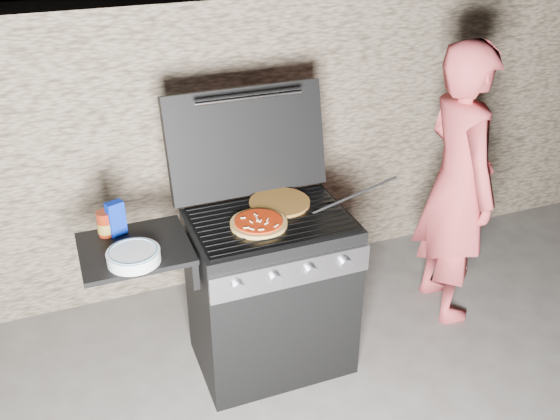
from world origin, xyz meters
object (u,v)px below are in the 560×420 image
object	(u,v)px
pizza_topped	(259,223)
person	(457,185)
sauce_jar	(106,223)
gas_grill	(226,303)

from	to	relation	value
pizza_topped	person	world-z (taller)	person
pizza_topped	person	bearing A→B (deg)	6.08
person	sauce_jar	bearing A→B (deg)	94.40
gas_grill	sauce_jar	size ratio (longest dim) A/B	10.92
sauce_jar	gas_grill	bearing A→B (deg)	-16.09
pizza_topped	sauce_jar	bearing A→B (deg)	164.69
gas_grill	person	bearing A→B (deg)	3.74
gas_grill	person	xyz separation A→B (m)	(1.42, 0.09, 0.38)
pizza_topped	sauce_jar	xyz separation A→B (m)	(-0.70, 0.19, 0.04)
sauce_jar	pizza_topped	bearing A→B (deg)	-15.31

